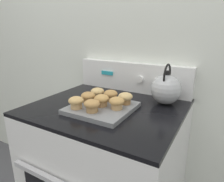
{
  "coord_description": "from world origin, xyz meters",
  "views": [
    {
      "loc": [
        0.52,
        -0.49,
        1.3
      ],
      "look_at": [
        0.05,
        0.33,
        1.01
      ],
      "focal_mm": 32.0,
      "sensor_mm": 36.0,
      "label": 1
    }
  ],
  "objects": [
    {
      "name": "wall_back",
      "position": [
        0.0,
        0.73,
        1.2
      ],
      "size": [
        8.0,
        0.05,
        2.4
      ],
      "color": "silver",
      "rests_on": "ground_plane"
    },
    {
      "name": "muffin_r0_c0",
      "position": [
        -0.08,
        0.2,
        0.97
      ],
      "size": [
        0.07,
        0.07,
        0.06
      ],
      "color": "tan",
      "rests_on": "muffin_pan"
    },
    {
      "name": "muffin_r1_c1",
      "position": [
        0.01,
        0.29,
        0.97
      ],
      "size": [
        0.07,
        0.07,
        0.06
      ],
      "color": "#A37A4C",
      "rests_on": "muffin_pan"
    },
    {
      "name": "muffin_r2_c1",
      "position": [
        0.01,
        0.38,
        0.97
      ],
      "size": [
        0.07,
        0.07,
        0.06
      ],
      "color": "tan",
      "rests_on": "muffin_pan"
    },
    {
      "name": "muffin_r1_c0",
      "position": [
        -0.07,
        0.29,
        0.97
      ],
      "size": [
        0.07,
        0.07,
        0.06
      ],
      "color": "#A37A4C",
      "rests_on": "muffin_pan"
    },
    {
      "name": "muffin_r0_c1",
      "position": [
        0.01,
        0.21,
        0.97
      ],
      "size": [
        0.07,
        0.07,
        0.06
      ],
      "color": "#A37A4C",
      "rests_on": "muffin_pan"
    },
    {
      "name": "tea_kettle",
      "position": [
        0.26,
        0.54,
        1.0
      ],
      "size": [
        0.16,
        0.19,
        0.22
      ],
      "color": "#ADAFB5",
      "rests_on": "stove_range"
    },
    {
      "name": "stove_range",
      "position": [
        0.0,
        0.36,
        0.46
      ],
      "size": [
        0.78,
        0.71,
        0.91
      ],
      "color": "white",
      "rests_on": "ground_plane"
    },
    {
      "name": "muffin_r1_c2",
      "position": [
        0.09,
        0.29,
        0.97
      ],
      "size": [
        0.07,
        0.07,
        0.06
      ],
      "color": "tan",
      "rests_on": "muffin_pan"
    },
    {
      "name": "muffin_r2_c2",
      "position": [
        0.1,
        0.38,
        0.97
      ],
      "size": [
        0.07,
        0.07,
        0.06
      ],
      "color": "olive",
      "rests_on": "muffin_pan"
    },
    {
      "name": "muffin_pan",
      "position": [
        0.01,
        0.29,
        0.92
      ],
      "size": [
        0.3,
        0.3,
        0.02
      ],
      "color": "slate",
      "rests_on": "stove_range"
    },
    {
      "name": "muffin_r2_c0",
      "position": [
        -0.08,
        0.38,
        0.97
      ],
      "size": [
        0.07,
        0.07,
        0.06
      ],
      "color": "tan",
      "rests_on": "muffin_pan"
    },
    {
      "name": "control_panel",
      "position": [
        0.0,
        0.67,
        1.01
      ],
      "size": [
        0.76,
        0.07,
        0.19
      ],
      "color": "white",
      "rests_on": "stove_range"
    }
  ]
}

